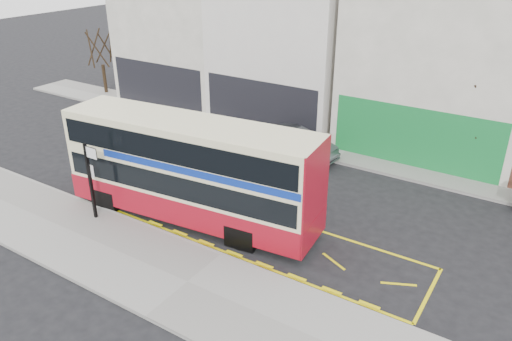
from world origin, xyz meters
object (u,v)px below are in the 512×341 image
Objects in this scene: car_silver at (219,133)px; car_grey at (295,144)px; double_decker_bus at (191,170)px; street_tree_left at (99,39)px; street_tree_right at (483,93)px; bus_stop_post at (91,175)px.

car_silver is 0.84× the size of car_grey.
street_tree_left is (-16.87, 10.53, 1.79)m from double_decker_bus.
double_decker_bus is at bearing -128.83° from street_tree_right.
bus_stop_post is 10.91m from car_grey.
street_tree_right is at bearing 45.45° from double_decker_bus.
street_tree_left is at bearing 86.06° from car_grey.
car_grey is 0.77× the size of street_tree_left.
double_decker_bus is at bearing -178.84° from car_grey.
double_decker_bus is 19.97m from street_tree_left.
bus_stop_post is 0.56× the size of street_tree_left.
car_silver is at bearing 113.24° from double_decker_bus.
bus_stop_post is 9.58m from car_silver.
street_tree_left is 0.99× the size of street_tree_right.
street_tree_left reaches higher than double_decker_bus.
street_tree_right is at bearing -71.67° from car_silver.
street_tree_right is (11.90, 13.04, 1.99)m from bus_stop_post.
street_tree_right reaches higher than double_decker_bus.
car_grey is (4.46, 0.71, 0.10)m from car_silver.
double_decker_bus reaches higher than car_grey.
bus_stop_post is at bearing -132.38° from street_tree_right.
bus_stop_post is at bearing -173.34° from car_silver.
street_tree_left is (-17.37, 2.67, 3.28)m from car_grey.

